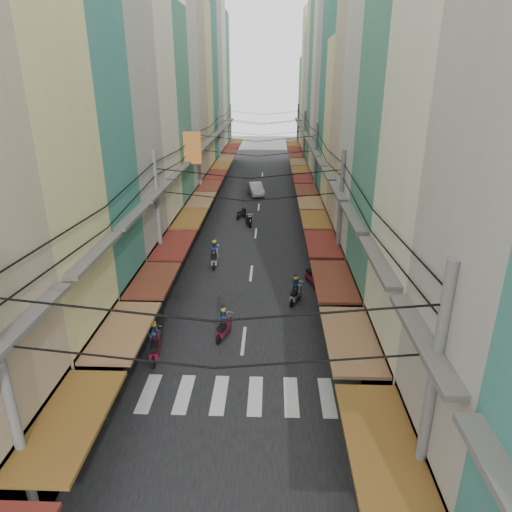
% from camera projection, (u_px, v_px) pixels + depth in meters
% --- Properties ---
extents(ground, '(160.00, 160.00, 0.00)m').
position_uv_depth(ground, '(246.00, 320.00, 23.41)').
color(ground, slate).
rests_on(ground, ground).
extents(road, '(10.00, 80.00, 0.02)m').
position_uv_depth(road, '(258.00, 213.00, 42.03)').
color(road, black).
rests_on(road, ground).
extents(sidewalk_left, '(3.00, 80.00, 0.06)m').
position_uv_depth(sidewalk_left, '(188.00, 212.00, 42.24)').
color(sidewalk_left, gray).
rests_on(sidewalk_left, ground).
extents(sidewalk_right, '(3.00, 80.00, 0.06)m').
position_uv_depth(sidewalk_right, '(329.00, 213.00, 41.81)').
color(sidewalk_right, gray).
rests_on(sidewalk_right, ground).
extents(crosswalk, '(7.55, 2.40, 0.01)m').
position_uv_depth(crosswalk, '(237.00, 395.00, 17.81)').
color(crosswalk, silver).
rests_on(crosswalk, ground).
extents(building_row_left, '(7.80, 67.67, 23.70)m').
position_uv_depth(building_row_left, '(156.00, 103.00, 35.54)').
color(building_row_left, '#BCB8AC').
rests_on(building_row_left, ground).
extents(building_row_right, '(7.80, 68.98, 22.59)m').
position_uv_depth(building_row_right, '(360.00, 109.00, 35.04)').
color(building_row_right, '#397E71').
rests_on(building_row_right, ground).
extents(utility_poles, '(10.20, 66.13, 8.20)m').
position_uv_depth(utility_poles, '(256.00, 148.00, 34.99)').
color(utility_poles, slate).
rests_on(utility_poles, ground).
extents(white_car, '(4.76, 2.65, 1.59)m').
position_uv_depth(white_car, '(256.00, 195.00, 48.58)').
color(white_car, silver).
rests_on(white_car, ground).
extents(bicycle, '(1.91, 1.01, 1.25)m').
position_uv_depth(bicycle, '(380.00, 296.00, 25.96)').
color(bicycle, black).
rests_on(bicycle, ground).
extents(moving_scooters, '(7.95, 23.49, 1.95)m').
position_uv_depth(moving_scooters, '(233.00, 278.00, 26.96)').
color(moving_scooters, black).
rests_on(moving_scooters, ground).
extents(parked_scooters, '(12.69, 12.46, 1.00)m').
position_uv_depth(parked_scooters, '(327.00, 360.00, 19.26)').
color(parked_scooters, black).
rests_on(parked_scooters, ground).
extents(pedestrians, '(11.59, 21.26, 2.14)m').
position_uv_depth(pedestrians, '(172.00, 280.00, 25.55)').
color(pedestrians, black).
rests_on(pedestrians, ground).
extents(market_umbrella, '(2.20, 2.20, 2.32)m').
position_uv_depth(market_umbrella, '(413.00, 323.00, 19.01)').
color(market_umbrella, '#B2B2B7').
rests_on(market_umbrella, ground).
extents(traffic_sign, '(0.10, 0.70, 3.20)m').
position_uv_depth(traffic_sign, '(375.00, 313.00, 19.19)').
color(traffic_sign, slate).
rests_on(traffic_sign, ground).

